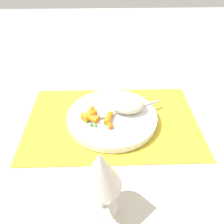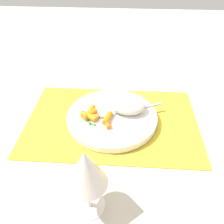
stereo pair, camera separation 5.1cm
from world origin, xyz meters
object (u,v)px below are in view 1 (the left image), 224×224
plate (112,117)px  wine_glass (100,172)px  carrot_portion (95,117)px  fork (124,111)px  rice_mound (128,105)px

plate → wine_glass: 0.29m
carrot_portion → fork: size_ratio=0.50×
rice_mound → wine_glass: size_ratio=0.59×
wine_glass → fork: bearing=-102.8°
plate → wine_glass: size_ratio=1.59×
fork → rice_mound: bearing=-150.2°
plate → carrot_portion: carrot_portion is taller
fork → wine_glass: bearing=77.2°
carrot_portion → wine_glass: size_ratio=0.57×
fork → plate: bearing=21.7°
rice_mound → carrot_portion: size_ratio=1.04×
rice_mound → wine_glass: 0.31m
plate → fork: fork is taller
fork → wine_glass: size_ratio=1.13×
rice_mound → fork: rice_mound is taller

